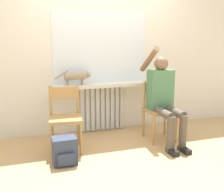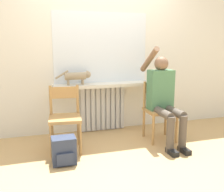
{
  "view_description": "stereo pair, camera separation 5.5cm",
  "coord_description": "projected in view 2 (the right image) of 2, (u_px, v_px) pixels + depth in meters",
  "views": [
    {
      "loc": [
        -1.11,
        -2.77,
        1.38
      ],
      "look_at": [
        0.0,
        0.63,
        0.66
      ],
      "focal_mm": 42.0,
      "sensor_mm": 36.0,
      "label": 1
    },
    {
      "loc": [
        -1.05,
        -2.78,
        1.38
      ],
      "look_at": [
        0.0,
        0.63,
        0.66
      ],
      "focal_mm": 42.0,
      "sensor_mm": 36.0,
      "label": 2
    }
  ],
  "objects": [
    {
      "name": "chair_left",
      "position": [
        65.0,
        117.0,
        3.38
      ],
      "size": [
        0.45,
        0.45,
        0.84
      ],
      "rotation": [
        0.0,
        0.0,
        -0.11
      ],
      "color": "#B2844C",
      "rests_on": "ground_plane"
    },
    {
      "name": "person",
      "position": [
        164.0,
        96.0,
        3.61
      ],
      "size": [
        0.36,
        1.03,
        1.34
      ],
      "color": "brown",
      "rests_on": "ground_plane"
    },
    {
      "name": "chair_right",
      "position": [
        159.0,
        109.0,
        3.78
      ],
      "size": [
        0.42,
        0.42,
        0.84
      ],
      "rotation": [
        0.0,
        0.0,
        -0.04
      ],
      "color": "#B2844C",
      "rests_on": "ground_plane"
    },
    {
      "name": "windowsill",
      "position": [
        104.0,
        85.0,
        4.03
      ],
      "size": [
        1.54,
        0.28,
        0.05
      ],
      "color": "silver",
      "rests_on": "radiator"
    },
    {
      "name": "window_glass",
      "position": [
        101.0,
        48.0,
        4.04
      ],
      "size": [
        1.48,
        0.01,
        1.07
      ],
      "color": "white",
      "rests_on": "windowsill"
    },
    {
      "name": "radiator",
      "position": [
        102.0,
        108.0,
        4.19
      ],
      "size": [
        0.73,
        0.08,
        0.73
      ],
      "color": "silver",
      "rests_on": "ground_plane"
    },
    {
      "name": "wall_with_window",
      "position": [
        101.0,
        45.0,
        4.07
      ],
      "size": [
        7.0,
        0.06,
        2.7
      ],
      "color": "white",
      "rests_on": "ground_plane"
    },
    {
      "name": "ground_plane",
      "position": [
        127.0,
        159.0,
        3.18
      ],
      "size": [
        12.0,
        12.0,
        0.0
      ],
      "primitive_type": "plane",
      "color": "tan"
    },
    {
      "name": "cat",
      "position": [
        78.0,
        76.0,
        3.86
      ],
      "size": [
        0.53,
        0.11,
        0.22
      ],
      "color": "#9E896B",
      "rests_on": "windowsill"
    },
    {
      "name": "backpack",
      "position": [
        64.0,
        151.0,
        3.04
      ],
      "size": [
        0.27,
        0.23,
        0.32
      ],
      "color": "#333D56",
      "rests_on": "ground_plane"
    }
  ]
}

